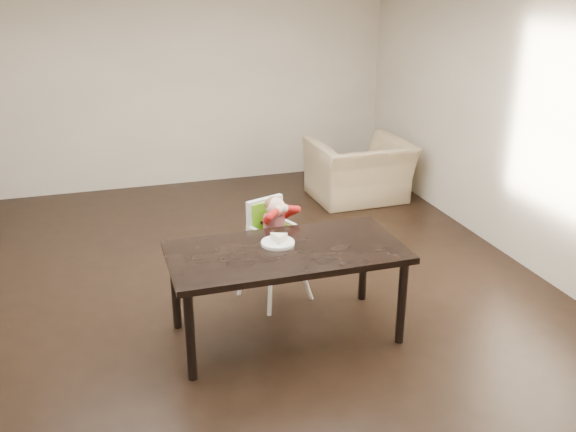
% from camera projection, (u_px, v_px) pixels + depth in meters
% --- Properties ---
extents(ground, '(7.00, 7.00, 0.00)m').
position_uv_depth(ground, '(224.00, 303.00, 5.64)').
color(ground, black).
rests_on(ground, ground).
extents(room_walls, '(6.02, 7.02, 2.71)m').
position_uv_depth(room_walls, '(215.00, 93.00, 4.97)').
color(room_walls, beige).
rests_on(room_walls, ground).
extents(dining_table, '(1.80, 0.90, 0.75)m').
position_uv_depth(dining_table, '(286.00, 259.00, 4.93)').
color(dining_table, black).
rests_on(dining_table, ground).
extents(high_chair, '(0.51, 0.51, 0.95)m').
position_uv_depth(high_chair, '(273.00, 227.00, 5.53)').
color(high_chair, white).
rests_on(high_chair, ground).
extents(plate, '(0.33, 0.33, 0.08)m').
position_uv_depth(plate, '(278.00, 241.00, 4.98)').
color(plate, white).
rests_on(plate, dining_table).
extents(armchair, '(1.19, 0.79, 1.02)m').
position_uv_depth(armchair, '(359.00, 161.00, 7.99)').
color(armchair, tan).
rests_on(armchair, ground).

